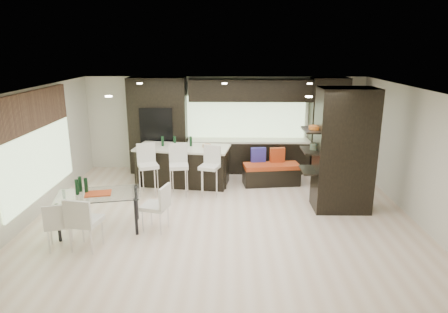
{
  "coord_description": "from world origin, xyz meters",
  "views": [
    {
      "loc": [
        0.11,
        -7.98,
        3.53
      ],
      "look_at": [
        0.0,
        0.6,
        1.15
      ],
      "focal_mm": 32.0,
      "sensor_mm": 36.0,
      "label": 1
    }
  ],
  "objects_px": {
    "bench": "(271,174)",
    "dining_table": "(100,212)",
    "kitchen_island": "(183,165)",
    "chair_far": "(59,226)",
    "stool_left": "(149,175)",
    "stool_mid": "(179,175)",
    "chair_near": "(86,225)",
    "stool_right": "(209,176)",
    "chair_end": "(155,209)",
    "floor_vase": "(323,177)"
  },
  "relations": [
    {
      "from": "kitchen_island",
      "to": "chair_near",
      "type": "xyz_separation_m",
      "value": [
        -1.33,
        -3.56,
        -0.04
      ]
    },
    {
      "from": "stool_right",
      "to": "chair_end",
      "type": "distance_m",
      "value": 2.18
    },
    {
      "from": "stool_right",
      "to": "floor_vase",
      "type": "bearing_deg",
      "value": 10.84
    },
    {
      "from": "floor_vase",
      "to": "dining_table",
      "type": "bearing_deg",
      "value": -161.16
    },
    {
      "from": "bench",
      "to": "dining_table",
      "type": "distance_m",
      "value": 4.57
    },
    {
      "from": "chair_end",
      "to": "chair_far",
      "type": "bearing_deg",
      "value": 130.12
    },
    {
      "from": "stool_left",
      "to": "chair_near",
      "type": "xyz_separation_m",
      "value": [
        -0.59,
        -2.72,
        -0.04
      ]
    },
    {
      "from": "kitchen_island",
      "to": "stool_right",
      "type": "distance_m",
      "value": 1.12
    },
    {
      "from": "stool_mid",
      "to": "chair_end",
      "type": "relative_size",
      "value": 1.16
    },
    {
      "from": "kitchen_island",
      "to": "dining_table",
      "type": "distance_m",
      "value": 3.09
    },
    {
      "from": "stool_left",
      "to": "chair_far",
      "type": "bearing_deg",
      "value": -133.52
    },
    {
      "from": "stool_right",
      "to": "floor_vase",
      "type": "distance_m",
      "value": 2.68
    },
    {
      "from": "bench",
      "to": "dining_table",
      "type": "relative_size",
      "value": 0.93
    },
    {
      "from": "floor_vase",
      "to": "dining_table",
      "type": "relative_size",
      "value": 0.73
    },
    {
      "from": "stool_mid",
      "to": "dining_table",
      "type": "relative_size",
      "value": 0.65
    },
    {
      "from": "floor_vase",
      "to": "chair_near",
      "type": "relative_size",
      "value": 1.24
    },
    {
      "from": "chair_near",
      "to": "chair_far",
      "type": "relative_size",
      "value": 1.12
    },
    {
      "from": "stool_right",
      "to": "chair_end",
      "type": "relative_size",
      "value": 1.13
    },
    {
      "from": "dining_table",
      "to": "chair_end",
      "type": "distance_m",
      "value": 1.1
    },
    {
      "from": "stool_left",
      "to": "bench",
      "type": "relative_size",
      "value": 0.7
    },
    {
      "from": "stool_right",
      "to": "chair_far",
      "type": "height_order",
      "value": "stool_right"
    },
    {
      "from": "bench",
      "to": "chair_end",
      "type": "distance_m",
      "value": 3.76
    },
    {
      "from": "chair_near",
      "to": "chair_end",
      "type": "bearing_deg",
      "value": 46.09
    },
    {
      "from": "chair_far",
      "to": "stool_mid",
      "type": "bearing_deg",
      "value": 37.58
    },
    {
      "from": "stool_left",
      "to": "bench",
      "type": "bearing_deg",
      "value": -6.91
    },
    {
      "from": "kitchen_island",
      "to": "stool_mid",
      "type": "distance_m",
      "value": 0.84
    },
    {
      "from": "kitchen_island",
      "to": "chair_far",
      "type": "relative_size",
      "value": 2.89
    },
    {
      "from": "stool_left",
      "to": "kitchen_island",
      "type": "bearing_deg",
      "value": 27.1
    },
    {
      "from": "stool_right",
      "to": "chair_end",
      "type": "height_order",
      "value": "stool_right"
    },
    {
      "from": "bench",
      "to": "chair_far",
      "type": "distance_m",
      "value": 5.42
    },
    {
      "from": "chair_near",
      "to": "bench",
      "type": "bearing_deg",
      "value": 54.91
    },
    {
      "from": "bench",
      "to": "chair_end",
      "type": "xyz_separation_m",
      "value": [
        -2.56,
        -2.75,
        0.16
      ]
    },
    {
      "from": "stool_mid",
      "to": "chair_near",
      "type": "height_order",
      "value": "stool_mid"
    },
    {
      "from": "chair_far",
      "to": "dining_table",
      "type": "bearing_deg",
      "value": 38.39
    },
    {
      "from": "kitchen_island",
      "to": "chair_near",
      "type": "distance_m",
      "value": 3.8
    },
    {
      "from": "stool_left",
      "to": "chair_far",
      "type": "relative_size",
      "value": 1.22
    },
    {
      "from": "stool_right",
      "to": "dining_table",
      "type": "xyz_separation_m",
      "value": [
        -2.07,
        -1.95,
        -0.11
      ]
    },
    {
      "from": "bench",
      "to": "floor_vase",
      "type": "height_order",
      "value": "floor_vase"
    },
    {
      "from": "stool_left",
      "to": "bench",
      "type": "height_order",
      "value": "stool_left"
    },
    {
      "from": "chair_near",
      "to": "kitchen_island",
      "type": "bearing_deg",
      "value": 80.48
    },
    {
      "from": "kitchen_island",
      "to": "floor_vase",
      "type": "height_order",
      "value": "floor_vase"
    },
    {
      "from": "dining_table",
      "to": "floor_vase",
      "type": "bearing_deg",
      "value": 6.8
    },
    {
      "from": "stool_right",
      "to": "kitchen_island",
      "type": "bearing_deg",
      "value": 149.58
    },
    {
      "from": "stool_left",
      "to": "stool_right",
      "type": "xyz_separation_m",
      "value": [
        1.48,
        0.01,
        -0.02
      ]
    },
    {
      "from": "stool_left",
      "to": "stool_right",
      "type": "distance_m",
      "value": 1.48
    },
    {
      "from": "kitchen_island",
      "to": "stool_left",
      "type": "xyz_separation_m",
      "value": [
        -0.74,
        -0.84,
        0.01
      ]
    },
    {
      "from": "kitchen_island",
      "to": "stool_right",
      "type": "xyz_separation_m",
      "value": [
        0.74,
        -0.84,
        -0.01
      ]
    },
    {
      "from": "dining_table",
      "to": "chair_near",
      "type": "bearing_deg",
      "value": -102.04
    },
    {
      "from": "kitchen_island",
      "to": "chair_near",
      "type": "bearing_deg",
      "value": -101.79
    },
    {
      "from": "kitchen_island",
      "to": "chair_far",
      "type": "bearing_deg",
      "value": -108.55
    }
  ]
}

